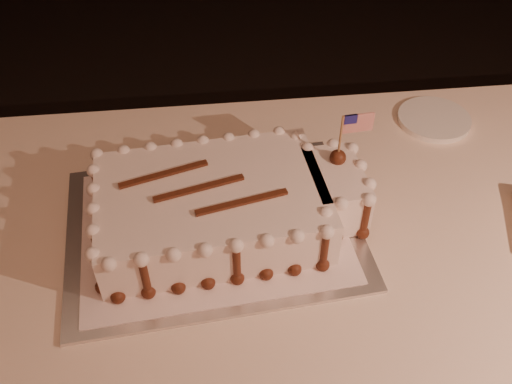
{
  "coord_description": "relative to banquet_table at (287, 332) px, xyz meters",
  "views": [
    {
      "loc": [
        -0.15,
        -0.11,
        1.54
      ],
      "look_at": [
        -0.07,
        0.6,
        0.84
      ],
      "focal_mm": 40.0,
      "sensor_mm": 36.0,
      "label": 1
    }
  ],
  "objects": [
    {
      "name": "banquet_table",
      "position": [
        0.0,
        0.0,
        0.0
      ],
      "size": [
        2.4,
        0.8,
        0.75
      ],
      "primitive_type": "cube",
      "color": "#FFE1C5",
      "rests_on": "ground"
    },
    {
      "name": "cake_board",
      "position": [
        -0.15,
        0.0,
        0.38
      ],
      "size": [
        0.57,
        0.44,
        0.01
      ],
      "primitive_type": "cube",
      "rotation": [
        0.0,
        0.0,
        0.08
      ],
      "color": "beige",
      "rests_on": "banquet_table"
    },
    {
      "name": "doily",
      "position": [
        -0.15,
        0.0,
        0.38
      ],
      "size": [
        0.5,
        0.4,
        0.0
      ],
      "primitive_type": "cube",
      "rotation": [
        0.0,
        0.0,
        0.08
      ],
      "color": "white",
      "rests_on": "cake_board"
    },
    {
      "name": "sheet_cake",
      "position": [
        -0.12,
        0.01,
        0.43
      ],
      "size": [
        0.51,
        0.32,
        0.2
      ],
      "color": "white",
      "rests_on": "doily"
    },
    {
      "name": "side_plate",
      "position": [
        0.36,
        0.28,
        0.38
      ],
      "size": [
        0.16,
        0.16,
        0.01
      ],
      "primitive_type": "cylinder",
      "color": "white",
      "rests_on": "banquet_table"
    }
  ]
}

